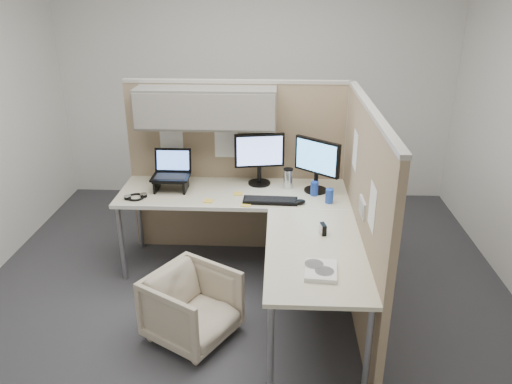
{
  "coord_description": "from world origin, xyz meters",
  "views": [
    {
      "loc": [
        0.28,
        -3.45,
        2.41
      ],
      "look_at": [
        0.1,
        0.25,
        0.85
      ],
      "focal_mm": 35.0,
      "sensor_mm": 36.0,
      "label": 1
    }
  ],
  "objects_px": {
    "desk": "(258,217)",
    "keyboard": "(270,201)",
    "monitor_left": "(259,155)",
    "office_chair": "(192,304)"
  },
  "relations": [
    {
      "from": "desk",
      "to": "office_chair",
      "type": "height_order",
      "value": "desk"
    },
    {
      "from": "desk",
      "to": "monitor_left",
      "type": "xyz_separation_m",
      "value": [
        -0.02,
        0.6,
        0.32
      ]
    },
    {
      "from": "office_chair",
      "to": "keyboard",
      "type": "bearing_deg",
      "value": -2.2
    },
    {
      "from": "desk",
      "to": "keyboard",
      "type": "distance_m",
      "value": 0.23
    },
    {
      "from": "office_chair",
      "to": "keyboard",
      "type": "relative_size",
      "value": 1.26
    },
    {
      "from": "monitor_left",
      "to": "keyboard",
      "type": "height_order",
      "value": "monitor_left"
    },
    {
      "from": "desk",
      "to": "keyboard",
      "type": "height_order",
      "value": "keyboard"
    },
    {
      "from": "desk",
      "to": "keyboard",
      "type": "xyz_separation_m",
      "value": [
        0.09,
        0.2,
        0.05
      ]
    },
    {
      "from": "monitor_left",
      "to": "keyboard",
      "type": "distance_m",
      "value": 0.49
    },
    {
      "from": "desk",
      "to": "keyboard",
      "type": "relative_size",
      "value": 4.45
    }
  ]
}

